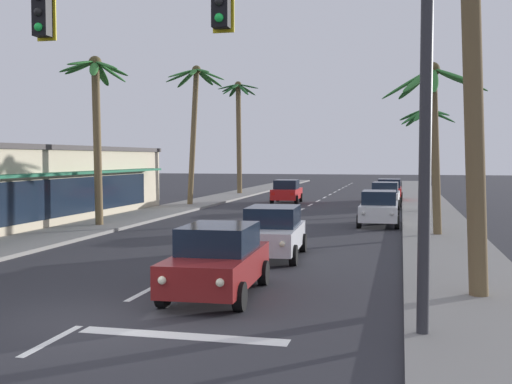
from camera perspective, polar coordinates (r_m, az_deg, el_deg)
The scene contains 17 objects.
ground_plane at distance 13.42m, azimuth -14.84°, elevation -11.20°, with size 220.00×220.00×0.00m, color #2D2D33.
sidewalk_right at distance 31.69m, azimuth 16.00°, elevation -2.82°, with size 3.20×110.00×0.14m, color gray.
sidewalk_left at distance 34.57m, azimuth -10.80°, elevation -2.26°, with size 3.20×110.00×0.14m, color gray.
lane_markings at distance 32.48m, azimuth 2.88°, elevation -2.67°, with size 4.28×89.12×0.01m.
traffic_signal_mast at distance 12.17m, azimuth -2.00°, elevation 13.25°, with size 11.37×0.41×7.60m.
sedan_lead_at_stop_bar at distance 15.19m, azimuth -3.48°, elevation -6.13°, with size 2.06×4.49×1.68m.
sedan_third_in_queue at distance 20.80m, azimuth 1.52°, elevation -3.61°, with size 2.12×4.51×1.68m.
sedan_oncoming_far at distance 45.38m, azimuth 2.80°, elevation 0.07°, with size 2.07×4.50×1.68m.
sedan_parked_nearest_kerb at distance 47.98m, azimuth 11.95°, elevation 0.17°, with size 1.96×4.46×1.68m.
sedan_parked_mid_kerb at distance 41.84m, azimuth 11.60°, elevation -0.26°, with size 2.03×4.48×1.68m.
sedan_parked_far_kerb at distance 31.07m, azimuth 11.07°, elevation -1.42°, with size 1.96×4.45×1.68m.
palm_left_second at distance 30.54m, azimuth -14.24°, elevation 7.57°, with size 3.28×3.20×8.00m.
palm_left_third at distance 42.70m, azimuth -5.56°, elevation 7.74°, with size 4.32×4.36×9.42m.
palm_left_farthest at distance 55.58m, azimuth -1.60°, elevation 6.60°, with size 3.69×3.76×9.94m.
palm_right_nearest at distance 15.56m, azimuth 18.89°, elevation 15.54°, with size 4.69×4.51×9.93m.
palm_right_second at distance 26.95m, azimuth 15.82°, elevation 7.33°, with size 4.27×4.28×7.18m.
palm_right_third at distance 38.64m, azimuth 15.11°, elevation 5.17°, with size 3.35×3.33×6.41m.
Camera 1 is at (6.11, -11.48, 3.31)m, focal length 44.23 mm.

